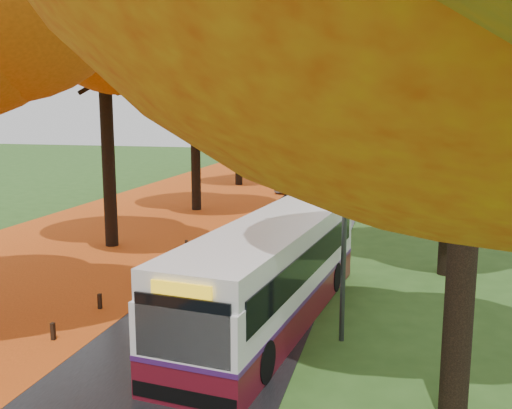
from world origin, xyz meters
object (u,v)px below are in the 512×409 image
at_px(car_silver, 297,181).
at_px(streetlamp_far, 384,125).
at_px(streetlamp_mid, 374,135).
at_px(car_white, 293,183).
at_px(bus, 271,271).
at_px(streetlamp_near, 336,175).
at_px(car_dark, 319,165).

bearing_deg(car_silver, streetlamp_far, 49.90).
height_order(streetlamp_mid, car_white, streetlamp_mid).
bearing_deg(streetlamp_far, bus, -92.69).
bearing_deg(streetlamp_near, car_dark, 98.49).
height_order(bus, car_silver, bus).
height_order(streetlamp_near, car_dark, streetlamp_near).
bearing_deg(streetlamp_near, streetlamp_far, 90.00).
xyz_separation_m(streetlamp_mid, car_white, (-6.30, 5.52, -3.98)).
height_order(streetlamp_near, streetlamp_far, same).
distance_m(streetlamp_near, car_silver, 29.21).
bearing_deg(car_silver, car_dark, 71.94).
bearing_deg(car_silver, streetlamp_mid, -64.81).
xyz_separation_m(streetlamp_far, car_white, (-6.30, -16.48, -3.98)).
bearing_deg(car_dark, streetlamp_far, 34.86).
xyz_separation_m(bus, car_silver, (-4.07, 27.34, -0.85)).
bearing_deg(car_white, streetlamp_far, 80.89).
bearing_deg(streetlamp_near, car_white, 102.89).
xyz_separation_m(streetlamp_mid, car_dark, (-6.30, 20.19, -4.01)).
distance_m(streetlamp_near, bus, 3.82).
distance_m(bus, car_dark, 41.47).
height_order(streetlamp_far, bus, streetlamp_far).
relative_size(streetlamp_mid, car_silver, 1.84).
bearing_deg(bus, car_white, 105.91).
bearing_deg(car_silver, streetlamp_near, -96.75).
xyz_separation_m(streetlamp_near, car_silver, (-6.09, 28.29, -3.96)).
xyz_separation_m(car_silver, car_dark, (-0.21, 13.90, -0.05)).
relative_size(car_white, car_silver, 0.94).
xyz_separation_m(streetlamp_mid, bus, (-2.02, -21.05, -3.10)).
distance_m(streetlamp_mid, streetlamp_far, 22.00).
distance_m(streetlamp_near, car_white, 28.51).
relative_size(streetlamp_mid, bus, 0.69).
relative_size(streetlamp_mid, streetlamp_far, 1.00).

